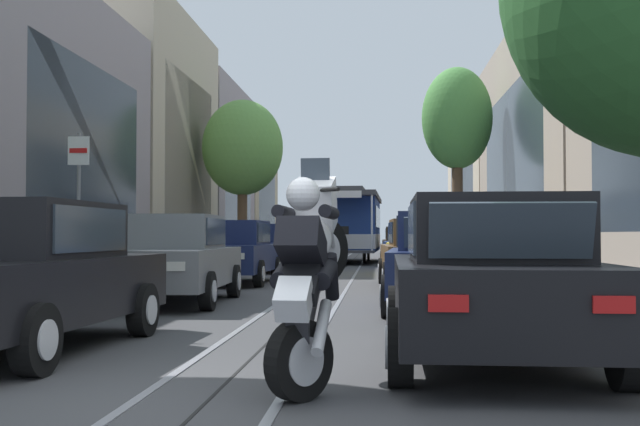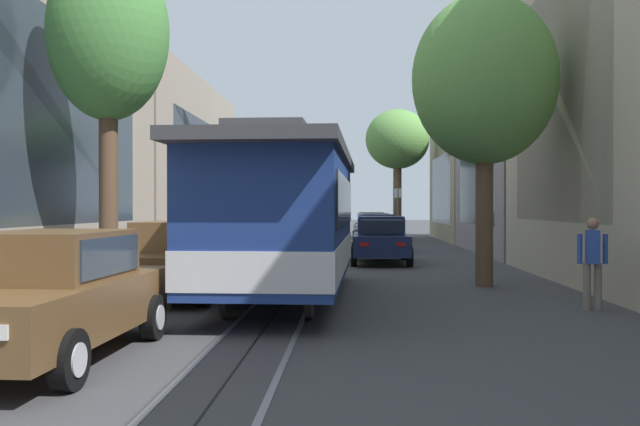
{
  "view_description": "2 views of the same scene",
  "coord_description": "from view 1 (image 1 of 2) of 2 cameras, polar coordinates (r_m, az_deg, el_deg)",
  "views": [
    {
      "loc": [
        1.26,
        -5.67,
        1.23
      ],
      "look_at": [
        -0.27,
        14.27,
        1.79
      ],
      "focal_mm": 43.2,
      "sensor_mm": 36.0,
      "label": 1
    },
    {
      "loc": [
        -1.35,
        42.59,
        1.88
      ],
      "look_at": [
        0.27,
        8.45,
        1.59
      ],
      "focal_mm": 37.85,
      "sensor_mm": 36.0,
      "label": 2
    }
  ],
  "objects": [
    {
      "name": "parked_car_yellow_fourth_right",
      "position": [
        24.02,
        7.12,
        -2.62
      ],
      "size": [
        2.06,
        4.39,
        1.58
      ],
      "color": "gold",
      "rests_on": "ground"
    },
    {
      "name": "parked_car_navy_fourth_left",
      "position": [
        25.78,
        -3.59,
        -2.56
      ],
      "size": [
        2.04,
        4.38,
        1.58
      ],
      "color": "#19234C",
      "rests_on": "ground"
    },
    {
      "name": "parked_car_navy_mid_left",
      "position": [
        19.5,
        -6.4,
        -2.86
      ],
      "size": [
        2.05,
        4.38,
        1.58
      ],
      "color": "#19234C",
      "rests_on": "ground"
    },
    {
      "name": "parked_car_navy_second_right",
      "position": [
        12.67,
        9.26,
        -3.53
      ],
      "size": [
        2.14,
        4.42,
        1.58
      ],
      "color": "#19234C",
      "rests_on": "ground"
    },
    {
      "name": "street_sign_post",
      "position": [
        13.52,
        -17.46,
        0.95
      ],
      "size": [
        0.36,
        0.07,
        2.94
      ],
      "color": "slate",
      "rests_on": "ground"
    },
    {
      "name": "street_tree_kerb_left_second",
      "position": [
        32.82,
        -5.76,
        4.77
      ],
      "size": [
        3.44,
        2.92,
        6.95
      ],
      "color": "brown",
      "rests_on": "ground"
    },
    {
      "name": "trolley_track_rails",
      "position": [
        31.07,
        2.06,
        -3.87
      ],
      "size": [
        1.14,
        62.7,
        0.01
      ],
      "color": "gray",
      "rests_on": "ground"
    },
    {
      "name": "building_facade_right",
      "position": [
        32.68,
        17.8,
        4.3
      ],
      "size": [
        5.1,
        54.4,
        9.41
      ],
      "color": "gray",
      "rests_on": "ground"
    },
    {
      "name": "pedestrian_on_left_pavement",
      "position": [
        36.43,
        -6.7,
        -2.03
      ],
      "size": [
        0.55,
        0.4,
        1.69
      ],
      "color": "slate",
      "rests_on": "ground"
    },
    {
      "name": "parked_car_brown_mid_right",
      "position": [
        18.01,
        7.63,
        -2.96
      ],
      "size": [
        2.1,
        4.41,
        1.58
      ],
      "color": "brown",
      "rests_on": "ground"
    },
    {
      "name": "street_tree_kerb_right_second",
      "position": [
        32.78,
        10.12,
        6.75
      ],
      "size": [
        2.93,
        2.51,
        8.23
      ],
      "color": "brown",
      "rests_on": "ground"
    },
    {
      "name": "parked_car_brown_far_right",
      "position": [
        40.15,
        5.99,
        -2.22
      ],
      "size": [
        2.08,
        4.4,
        1.58
      ],
      "color": "brown",
      "rests_on": "ground"
    },
    {
      "name": "motorcycle_with_rider",
      "position": [
        6.07,
        -0.87,
        -3.95
      ],
      "size": [
        0.55,
        1.82,
        1.87
      ],
      "color": "black",
      "rests_on": "ground"
    },
    {
      "name": "building_facade_left",
      "position": [
        34.12,
        -13.22,
        3.82
      ],
      "size": [
        5.82,
        54.4,
        10.19
      ],
      "color": "tan",
      "rests_on": "ground"
    },
    {
      "name": "parked_car_blue_fifth_right",
      "position": [
        28.73,
        6.6,
        -2.46
      ],
      "size": [
        2.1,
        4.41,
        1.58
      ],
      "color": "#233D93",
      "rests_on": "ground"
    },
    {
      "name": "parked_car_brown_sixth_right",
      "position": [
        34.35,
        6.15,
        -2.32
      ],
      "size": [
        2.02,
        4.37,
        1.58
      ],
      "color": "brown",
      "rests_on": "ground"
    },
    {
      "name": "parked_car_black_near_left",
      "position": [
        8.72,
        -21.32,
        -4.31
      ],
      "size": [
        2.12,
        4.41,
        1.58
      ],
      "color": "black",
      "rests_on": "ground"
    },
    {
      "name": "ground_plane",
      "position": [
        27.61,
        1.77,
        -4.16
      ],
      "size": [
        160.0,
        160.0,
        0.0
      ],
      "primitive_type": "plane",
      "color": "#424244"
    },
    {
      "name": "parked_car_black_near_right",
      "position": [
        7.61,
        12.48,
        -4.79
      ],
      "size": [
        2.04,
        4.38,
        1.58
      ],
      "color": "black",
      "rests_on": "ground"
    },
    {
      "name": "cable_car_trolley",
      "position": [
        34.97,
        2.32,
        -0.9
      ],
      "size": [
        2.81,
        9.17,
        3.28
      ],
      "color": "navy",
      "rests_on": "ground"
    },
    {
      "name": "parked_car_grey_second_left",
      "position": [
        14.05,
        -10.79,
        -3.33
      ],
      "size": [
        2.09,
        4.4,
        1.58
      ],
      "color": "slate",
      "rests_on": "ground"
    }
  ]
}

